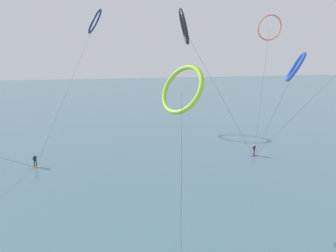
{
  "coord_description": "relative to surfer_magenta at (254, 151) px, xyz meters",
  "views": [
    {
      "loc": [
        -6.62,
        -1.2,
        13.63
      ],
      "look_at": [
        0.0,
        22.39,
        7.76
      ],
      "focal_mm": 29.82,
      "sensor_mm": 36.0,
      "label": 1
    }
  ],
  "objects": [
    {
      "name": "kite_coral",
      "position": [
        10.37,
        13.63,
        18.46
      ],
      "size": [
        12.77,
        14.55,
        21.61
      ],
      "rotation": [
        0.0,
        0.0,
        3.0
      ],
      "color": "#EA7260",
      "rests_on": "ground"
    },
    {
      "name": "surfer_magenta",
      "position": [
        0.0,
        0.0,
        0.0
      ],
      "size": [
        1.4,
        0.71,
        1.7
      ],
      "rotation": [
        0.0,
        0.0,
        1.04
      ],
      "color": "#CC288E",
      "rests_on": "ground"
    },
    {
      "name": "kite_cobalt",
      "position": [
        2.05,
        -4.25,
        11.91
      ],
      "size": [
        4.04,
        6.51,
        14.6
      ],
      "rotation": [
        0.0,
        0.0,
        4.14
      ],
      "color": "#2647B7",
      "rests_on": "ground"
    },
    {
      "name": "kite_navy",
      "position": [
        -20.4,
        26.05,
        20.0
      ],
      "size": [
        11.0,
        25.15,
        23.22
      ],
      "rotation": [
        0.0,
        0.0,
        4.58
      ],
      "color": "navy",
      "rests_on": "ground"
    },
    {
      "name": "sea_water",
      "position": [
        -15.61,
        75.25,
        -0.78
      ],
      "size": [
        400.0,
        200.0,
        0.08
      ],
      "primitive_type": "cube",
      "color": "slate",
      "rests_on": "ground"
    },
    {
      "name": "kite_lime",
      "position": [
        -15.0,
        -11.76,
        10.42
      ],
      "size": [
        6.51,
        16.23,
        13.28
      ],
      "rotation": [
        0.0,
        0.0,
        5.15
      ],
      "color": "#8CC62D",
      "rests_on": "ground"
    },
    {
      "name": "kite_charcoal",
      "position": [
        -10.86,
        0.06,
        16.61
      ],
      "size": [
        12.12,
        4.51,
        19.57
      ],
      "rotation": [
        0.0,
        0.0,
        1.3
      ],
      "color": "black",
      "rests_on": "ground"
    },
    {
      "name": "surfer_amber",
      "position": [
        -29.57,
        3.75,
        0.0
      ],
      "size": [
        1.4,
        0.73,
        1.7
      ],
      "rotation": [
        0.0,
        0.0,
        0.81
      ],
      "color": "orange",
      "rests_on": "ground"
    }
  ]
}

